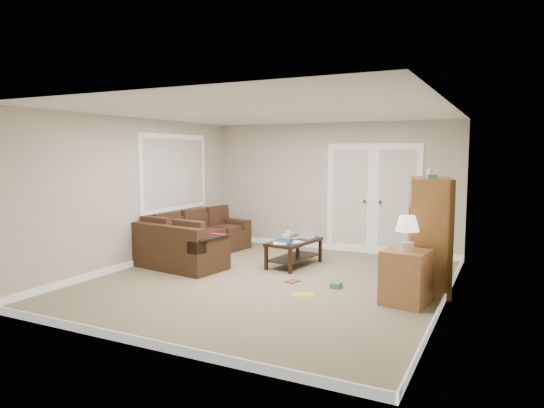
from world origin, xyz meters
The scene contains 17 objects.
floor centered at (0.00, 0.00, 0.00)m, with size 5.50×5.50×0.00m, color gray.
ceiling centered at (0.00, 0.00, 2.50)m, with size 5.00×5.50×0.02m, color white.
wall_left centered at (-2.50, 0.00, 1.25)m, with size 0.02×5.50×2.50m, color beige.
wall_right centered at (2.50, 0.00, 1.25)m, with size 0.02×5.50×2.50m, color beige.
wall_back centered at (0.00, 2.75, 1.25)m, with size 5.00×0.02×2.50m, color beige.
wall_front centered at (0.00, -2.75, 1.25)m, with size 5.00×0.02×2.50m, color beige.
baseboards centered at (0.00, 0.00, 0.05)m, with size 5.00×5.50×0.10m, color white, non-canonical shape.
french_doors centered at (0.85, 2.71, 1.04)m, with size 1.80×0.05×2.13m.
window_left centered at (-2.46, 1.00, 1.55)m, with size 0.05×1.92×1.42m.
sectional_sofa centered at (-1.91, 0.74, 0.30)m, with size 1.72×2.64×0.75m.
coffee_table centered at (-0.06, 1.12, 0.24)m, with size 0.68×1.15×0.74m.
tv_armoire centered at (2.20, 0.61, 0.79)m, with size 0.73×1.07×1.69m.
side_cabinet centered at (2.05, -0.18, 0.41)m, with size 0.61×0.61×1.13m.
space_heater centered at (1.71, 2.45, 0.14)m, with size 0.11×0.09×0.28m, color white.
floor_magazine centered at (0.74, -0.40, 0.00)m, with size 0.27×0.22×0.01m, color gold.
floor_greenbox centered at (1.01, 0.14, 0.04)m, with size 0.14×0.19×0.08m, color #397F4F.
floor_book centered at (0.25, 0.17, 0.01)m, with size 0.16×0.21×0.02m, color brown.
Camera 1 is at (3.19, -6.31, 1.91)m, focal length 32.00 mm.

